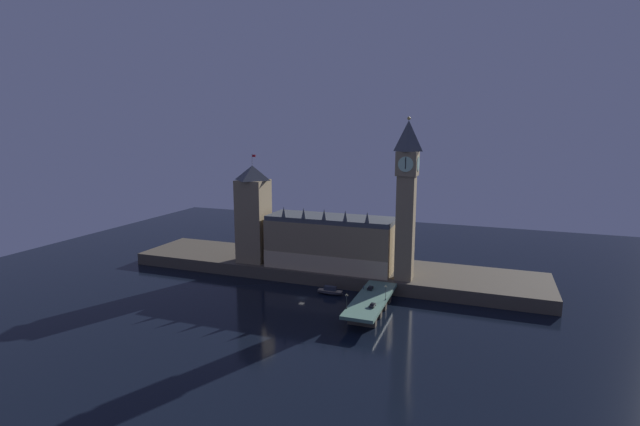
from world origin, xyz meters
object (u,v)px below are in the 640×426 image
car_southbound_lead (372,305)px  boat_upstream (330,291)px  victoria_tower (253,214)px  pedestrian_far_rail (364,287)px  car_northbound_lead (370,288)px  street_lamp_mid (386,291)px  street_lamp_near (347,299)px  clock_tower (406,195)px

car_southbound_lead → boat_upstream: car_southbound_lead is taller
victoria_tower → pedestrian_far_rail: size_ratio=33.15×
victoria_tower → car_northbound_lead: size_ratio=13.60×
victoria_tower → street_lamp_mid: bearing=-23.0°
street_lamp_near → street_lamp_mid: size_ratio=0.96×
car_northbound_lead → street_lamp_near: 25.76m
victoria_tower → pedestrian_far_rail: bearing=-19.4°
car_southbound_lead → street_lamp_near: (-9.23, -5.58, 3.22)m
pedestrian_far_rail → boat_upstream: size_ratio=0.13×
victoria_tower → car_southbound_lead: victoria_tower is taller
street_lamp_mid → boat_upstream: 34.11m
pedestrian_far_rail → street_lamp_mid: street_lamp_mid is taller
car_southbound_lead → pedestrian_far_rail: pedestrian_far_rail is taller
car_southbound_lead → boat_upstream: bearing=138.1°
victoria_tower → street_lamp_near: victoria_tower is taller
street_lamp_near → boat_upstream: 34.89m
clock_tower → car_northbound_lead: bearing=-119.7°
clock_tower → street_lamp_mid: size_ratio=11.86×
car_northbound_lead → boat_upstream: size_ratio=0.32×
victoria_tower → street_lamp_mid: size_ratio=9.00×
clock_tower → street_lamp_mid: (-2.12, -30.53, -36.46)m
pedestrian_far_rail → clock_tower: bearing=55.2°
clock_tower → pedestrian_far_rail: bearing=-124.8°
car_southbound_lead → street_lamp_mid: bearing=69.9°
street_lamp_near → clock_tower: bearing=72.0°
victoria_tower → boat_upstream: size_ratio=4.40×
victoria_tower → boat_upstream: victoria_tower is taller
victoria_tower → street_lamp_near: size_ratio=9.36×
pedestrian_far_rail → boat_upstream: 18.88m
pedestrian_far_rail → boat_upstream: (-17.43, 4.48, -5.71)m
pedestrian_far_rail → street_lamp_near: bearing=-90.9°
pedestrian_far_rail → street_lamp_near: street_lamp_near is taller
street_lamp_mid → boat_upstream: size_ratio=0.49×
street_lamp_near → boat_upstream: (-17.03, 29.19, -8.66)m
street_lamp_mid → car_northbound_lead: bearing=131.0°
street_lamp_near → victoria_tower: bearing=144.2°
street_lamp_mid → car_southbound_lead: bearing=-110.1°
street_lamp_near → boat_upstream: size_ratio=0.47×
car_northbound_lead → street_lamp_near: (-3.34, -25.34, 3.19)m
street_lamp_near → boat_upstream: bearing=120.3°
car_northbound_lead → street_lamp_mid: street_lamp_mid is taller
pedestrian_far_rail → car_northbound_lead: bearing=12.0°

